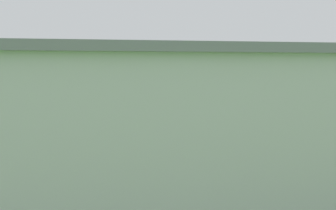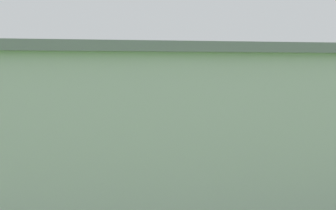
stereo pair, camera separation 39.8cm
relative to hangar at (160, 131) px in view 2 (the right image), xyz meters
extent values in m
plane|color=#47752D|center=(-5.37, -35.84, -3.69)|extent=(400.00, 400.00, 0.00)
cube|color=#B7BCC6|center=(0.00, 0.02, -0.18)|extent=(34.58, 13.99, 7.01)
cube|color=slate|center=(0.00, 0.02, 3.50)|extent=(35.20, 14.61, 0.35)
cube|color=#384251|center=(-0.23, -6.40, -0.81)|extent=(10.00, 0.53, 5.75)
cylinder|color=silver|center=(-9.97, -32.67, 0.88)|extent=(5.73, 1.35, 1.87)
cone|color=black|center=(-6.86, -32.54, 0.45)|extent=(0.83, 0.81, 0.86)
cube|color=silver|center=(-9.33, -32.64, 0.63)|extent=(1.75, 7.85, 0.31)
cube|color=silver|center=(-8.79, -32.62, 2.04)|extent=(1.75, 7.85, 0.31)
cube|color=silver|center=(-12.29, -32.77, 2.27)|extent=(1.27, 0.16, 1.44)
cube|color=silver|center=(-12.44, -32.78, 1.23)|extent=(1.02, 2.64, 0.20)
cylinder|color=black|center=(-9.56, -33.61, -0.48)|extent=(0.65, 0.17, 0.64)
cylinder|color=black|center=(-9.64, -31.71, -0.48)|extent=(0.65, 0.17, 0.64)
cylinder|color=#332D28|center=(-8.95, -35.12, 1.33)|extent=(0.29, 0.09, 1.47)
cylinder|color=#332D28|center=(-9.17, -30.14, 1.33)|extent=(0.29, 0.09, 1.47)
cylinder|color=#B23333|center=(-12.02, -15.21, -3.25)|extent=(0.39, 0.39, 0.88)
cylinder|color=beige|center=(-12.02, -15.21, -2.49)|extent=(0.46, 0.46, 0.63)
sphere|color=#9E704C|center=(-12.02, -15.21, -2.06)|extent=(0.24, 0.24, 0.24)
camera|label=1|loc=(5.73, 22.28, 2.74)|focal=54.72mm
camera|label=2|loc=(5.34, 22.38, 2.74)|focal=54.72mm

